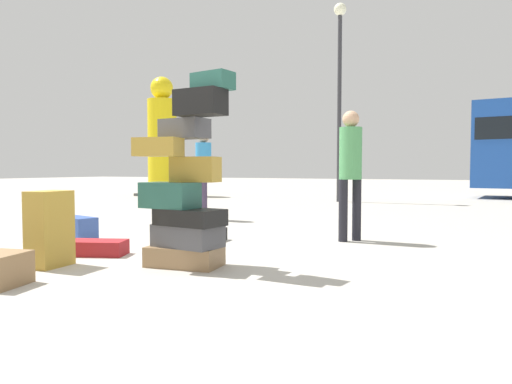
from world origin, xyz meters
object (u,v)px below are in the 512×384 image
at_px(suitcase_black_foreground_near, 198,234).
at_px(person_tourist_with_camera, 350,164).
at_px(person_bearded_onlooker, 203,167).
at_px(lamp_post, 340,72).
at_px(suitcase_tower, 186,192).
at_px(suitcase_tan_white_trunk, 50,229).
at_px(suitcase_maroon_left_side, 92,248).
at_px(yellow_dummy_statue, 162,143).
at_px(suitcase_navy_foreground_far, 77,229).

bearing_deg(suitcase_black_foreground_near, person_tourist_with_camera, 18.82).
relative_size(person_bearded_onlooker, lamp_post, 0.29).
relative_size(person_tourist_with_camera, lamp_post, 0.30).
distance_m(suitcase_tower, suitcase_tan_white_trunk, 1.40).
height_order(suitcase_tan_white_trunk, person_bearded_onlooker, person_bearded_onlooker).
relative_size(suitcase_maroon_left_side, lamp_post, 0.13).
bearing_deg(suitcase_tower, person_bearded_onlooker, 120.35).
xyz_separation_m(person_tourist_with_camera, yellow_dummy_statue, (-8.90, 7.56, 0.86)).
xyz_separation_m(suitcase_tower, person_tourist_with_camera, (1.02, 2.35, 0.29)).
relative_size(person_tourist_with_camera, yellow_dummy_statue, 0.41).
relative_size(suitcase_tower, suitcase_tan_white_trunk, 2.51).
height_order(suitcase_maroon_left_side, yellow_dummy_statue, yellow_dummy_statue).
distance_m(suitcase_maroon_left_side, yellow_dummy_statue, 11.99).
xyz_separation_m(suitcase_navy_foreground_far, yellow_dummy_statue, (-5.58, 9.15, 1.73)).
distance_m(suitcase_navy_foreground_far, suitcase_maroon_left_side, 1.23).
height_order(suitcase_black_foreground_near, suitcase_tan_white_trunk, suitcase_tan_white_trunk).
bearing_deg(suitcase_tan_white_trunk, suitcase_navy_foreground_far, 123.45).
distance_m(suitcase_black_foreground_near, suitcase_navy_foreground_far, 1.64).
height_order(person_tourist_with_camera, yellow_dummy_statue, yellow_dummy_statue).
relative_size(suitcase_navy_foreground_far, person_tourist_with_camera, 0.33).
bearing_deg(yellow_dummy_statue, suitcase_black_foreground_near, -50.08).
height_order(suitcase_tower, suitcase_black_foreground_near, suitcase_tower).
height_order(person_bearded_onlooker, lamp_post, lamp_post).
relative_size(yellow_dummy_statue, lamp_post, 0.74).
xyz_separation_m(suitcase_black_foreground_near, lamp_post, (-0.45, 8.18, 3.70)).
relative_size(suitcase_maroon_left_side, yellow_dummy_statue, 0.18).
height_order(suitcase_tower, suitcase_maroon_left_side, suitcase_tower).
distance_m(suitcase_tower, lamp_post, 10.21).
relative_size(suitcase_tower, suitcase_black_foreground_near, 2.75).
bearing_deg(suitcase_maroon_left_side, suitcase_tan_white_trunk, -103.09).
bearing_deg(yellow_dummy_statue, suitcase_maroon_left_side, -56.28).
relative_size(suitcase_navy_foreground_far, suitcase_tan_white_trunk, 0.77).
bearing_deg(yellow_dummy_statue, suitcase_tower, -51.48).
bearing_deg(person_bearded_onlooker, suitcase_tan_white_trunk, -15.09).
xyz_separation_m(suitcase_maroon_left_side, person_tourist_with_camera, (2.32, 2.30, 0.95)).
distance_m(suitcase_tower, suitcase_black_foreground_near, 1.83).
height_order(suitcase_black_foreground_near, yellow_dummy_statue, yellow_dummy_statue).
height_order(suitcase_tan_white_trunk, person_tourist_with_camera, person_tourist_with_camera).
relative_size(suitcase_tower, yellow_dummy_statue, 0.44).
distance_m(suitcase_navy_foreground_far, yellow_dummy_statue, 10.86).
height_order(suitcase_tan_white_trunk, yellow_dummy_statue, yellow_dummy_statue).
height_order(suitcase_maroon_left_side, person_tourist_with_camera, person_tourist_with_camera).
height_order(suitcase_navy_foreground_far, yellow_dummy_statue, yellow_dummy_statue).
bearing_deg(suitcase_navy_foreground_far, yellow_dummy_statue, 134.19).
xyz_separation_m(suitcase_navy_foreground_far, suitcase_tan_white_trunk, (1.09, -1.36, 0.22)).
bearing_deg(person_tourist_with_camera, suitcase_black_foreground_near, -26.32).
height_order(person_tourist_with_camera, lamp_post, lamp_post).
bearing_deg(suitcase_tower, suitcase_maroon_left_side, 177.90).
bearing_deg(suitcase_maroon_left_side, suitcase_tower, -23.50).
bearing_deg(suitcase_tan_white_trunk, person_tourist_with_camera, 47.52).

